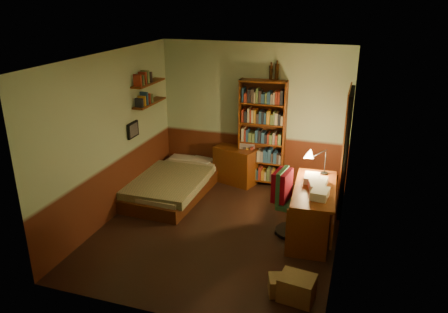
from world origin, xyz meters
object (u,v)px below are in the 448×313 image
(desk, at_px, (313,211))
(office_chair, at_px, (294,204))
(mini_stereo, at_px, (246,143))
(cardboard_box_b, at_px, (282,285))
(bed, at_px, (173,177))
(dresser, at_px, (235,165))
(bookshelf, at_px, (262,134))
(desk_lamp, at_px, (326,158))
(cardboard_box_a, at_px, (297,288))

(desk, relative_size, office_chair, 1.46)
(mini_stereo, xyz_separation_m, cardboard_box_b, (1.30, -3.10, -0.66))
(desk, bearing_deg, mini_stereo, 128.86)
(bed, bearing_deg, dresser, 43.18)
(bookshelf, xyz_separation_m, desk_lamp, (1.24, -0.99, 0.04))
(desk_lamp, bearing_deg, bed, 179.07)
(bed, xyz_separation_m, cardboard_box_b, (2.40, -2.18, -0.20))
(bookshelf, height_order, office_chair, bookshelf)
(mini_stereo, relative_size, office_chair, 0.29)
(bed, bearing_deg, office_chair, -15.70)
(mini_stereo, bearing_deg, office_chair, -74.87)
(bookshelf, bearing_deg, dresser, -174.37)
(bed, distance_m, office_chair, 2.41)
(dresser, height_order, cardboard_box_a, dresser)
(bed, distance_m, desk, 2.65)
(desk_lamp, distance_m, office_chair, 0.90)
(bed, height_order, cardboard_box_b, bed)
(cardboard_box_a, bearing_deg, mini_stereo, 115.26)
(desk, bearing_deg, dresser, 134.45)
(bed, distance_m, desk_lamp, 2.73)
(dresser, distance_m, mini_stereo, 0.47)
(desk, bearing_deg, bed, 161.56)
(bookshelf, relative_size, cardboard_box_a, 4.84)
(mini_stereo, bearing_deg, desk, -67.77)
(cardboard_box_a, bearing_deg, cardboard_box_b, 164.29)
(mini_stereo, height_order, desk, mini_stereo)
(bed, distance_m, dresser, 1.22)
(desk, bearing_deg, cardboard_box_b, -99.96)
(desk, bearing_deg, desk_lamp, 79.28)
(dresser, distance_m, desk, 2.20)
(office_chair, bearing_deg, cardboard_box_a, -69.93)
(office_chair, distance_m, cardboard_box_a, 1.55)
(dresser, xyz_separation_m, bookshelf, (0.47, 0.08, 0.64))
(dresser, height_order, desk_lamp, desk_lamp)
(dresser, xyz_separation_m, cardboard_box_a, (1.66, -3.03, -0.19))
(bed, relative_size, office_chair, 2.13)
(bed, height_order, office_chair, office_chair)
(desk, distance_m, cardboard_box_a, 1.58)
(mini_stereo, height_order, cardboard_box_a, mini_stereo)
(bed, relative_size, desk_lamp, 3.96)
(cardboard_box_a, bearing_deg, bed, 139.19)
(mini_stereo, height_order, cardboard_box_b, mini_stereo)
(bed, xyz_separation_m, office_chair, (2.28, -0.75, 0.18))
(bed, height_order, cardboard_box_a, bed)
(cardboard_box_b, bearing_deg, cardboard_box_a, -15.71)
(bookshelf, relative_size, cardboard_box_b, 6.37)
(office_chair, bearing_deg, desk, 23.34)
(desk, xyz_separation_m, office_chair, (-0.28, -0.07, 0.11))
(bookshelf, bearing_deg, bed, -152.30)
(bed, xyz_separation_m, cardboard_box_a, (2.58, -2.23, -0.16))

